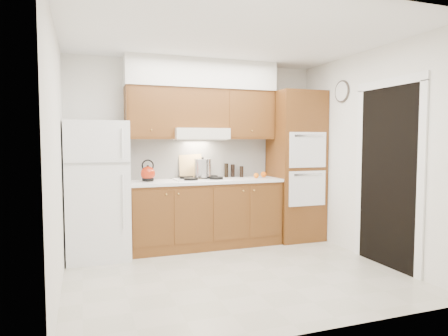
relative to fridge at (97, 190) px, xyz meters
name	(u,v)px	position (x,y,z in m)	size (l,w,h in m)	color
floor	(234,273)	(1.41, -1.14, -0.86)	(3.60, 3.60, 0.00)	#BBB4A3
ceiling	(234,36)	(1.41, -1.14, 1.74)	(3.60, 3.60, 0.00)	white
wall_back	(197,153)	(1.41, 0.36, 0.44)	(3.60, 0.02, 2.60)	white
wall_left	(57,160)	(-0.40, -1.14, 0.44)	(0.02, 3.00, 2.60)	white
wall_right	(369,155)	(3.21, -1.14, 0.44)	(0.02, 3.00, 2.60)	white
fridge	(97,190)	(0.00, 0.00, 0.00)	(0.75, 0.72, 1.72)	white
base_cabinets	(205,214)	(1.43, 0.06, -0.41)	(2.11, 0.60, 0.90)	brown
countertop	(205,181)	(1.43, 0.05, 0.06)	(2.13, 0.62, 0.04)	white
backsplash	(199,159)	(1.43, 0.34, 0.36)	(2.11, 0.03, 0.56)	white
oven_cabinet	(296,166)	(2.85, 0.03, 0.24)	(0.70, 0.65, 2.20)	brown
upper_cab_left	(149,113)	(0.69, 0.19, 0.99)	(0.63, 0.33, 0.70)	brown
upper_cab_right	(247,115)	(2.12, 0.19, 0.99)	(0.73, 0.33, 0.70)	brown
range_hood	(200,134)	(1.38, 0.13, 0.71)	(0.75, 0.45, 0.15)	silver
upper_cab_over_hood	(198,109)	(1.38, 0.19, 1.06)	(0.75, 0.33, 0.55)	brown
soffit	(202,74)	(1.43, 0.18, 1.54)	(2.13, 0.36, 0.40)	silver
cooktop	(201,179)	(1.38, 0.07, 0.09)	(0.74, 0.50, 0.01)	white
doorway	(387,178)	(3.19, -1.49, 0.19)	(0.02, 0.90, 2.10)	black
wall_clock	(342,91)	(3.19, -0.59, 1.29)	(0.30, 0.30, 0.02)	#3F3833
kettle	(148,174)	(0.64, 0.06, 0.19)	(0.19, 0.19, 0.19)	#97200B
cutting_board	(190,164)	(1.29, 0.31, 0.28)	(0.33, 0.02, 0.44)	tan
stock_pot	(203,168)	(1.42, 0.13, 0.23)	(0.23, 0.23, 0.24)	#B8B8BD
condiment_a	(226,170)	(1.82, 0.27, 0.18)	(0.06, 0.06, 0.21)	black
condiment_b	(233,171)	(1.94, 0.31, 0.17)	(0.06, 0.06, 0.19)	black
condiment_c	(242,172)	(2.04, 0.22, 0.16)	(0.06, 0.06, 0.16)	black
orange_near	(256,176)	(2.19, 0.01, 0.12)	(0.08, 0.08, 0.08)	orange
orange_far	(264,174)	(2.34, 0.08, 0.12)	(0.09, 0.09, 0.09)	#E74D0C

